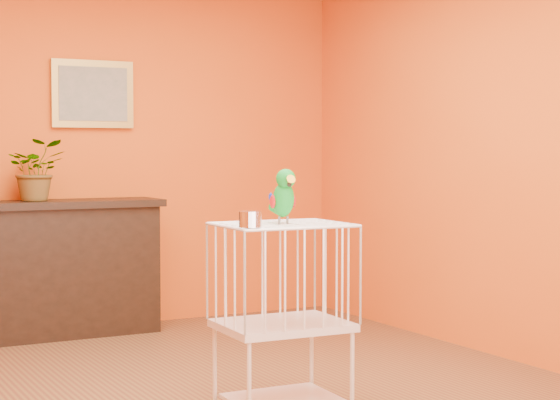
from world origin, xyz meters
TOP-DOWN VIEW (x-y plane):
  - ground at (0.00, 0.00)m, footprint 4.50×4.50m
  - room_shell at (0.00, 0.00)m, footprint 4.50×4.50m
  - console_cabinet at (-0.25, 2.02)m, footprint 1.31×0.47m
  - potted_plant at (-0.47, 2.00)m, footprint 0.46×0.49m
  - framed_picture at (0.00, 2.22)m, footprint 0.62×0.04m
  - birdcage at (0.14, -0.48)m, footprint 0.64×0.50m
  - feed_cup at (-0.13, -0.66)m, footprint 0.11×0.11m
  - parrot at (0.14, -0.48)m, footprint 0.14×0.25m

SIDE VIEW (x-z plane):
  - ground at x=0.00m, z-range 0.00..0.00m
  - console_cabinet at x=-0.25m, z-range 0.00..0.98m
  - birdcage at x=0.14m, z-range 0.02..0.98m
  - feed_cup at x=-0.13m, z-range 0.97..1.04m
  - parrot at x=0.14m, z-range 0.96..1.24m
  - potted_plant at x=-0.47m, z-range 0.97..1.31m
  - room_shell at x=0.00m, z-range -0.67..3.83m
  - framed_picture at x=0.00m, z-range 1.50..2.00m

